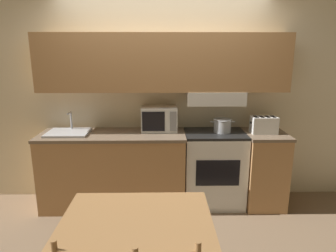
{
  "coord_description": "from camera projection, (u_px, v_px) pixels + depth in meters",
  "views": [
    {
      "loc": [
        -0.01,
        -3.71,
        1.86
      ],
      "look_at": [
        0.05,
        -0.54,
        1.07
      ],
      "focal_mm": 32.0,
      "sensor_mm": 36.0,
      "label": 1
    }
  ],
  "objects": [
    {
      "name": "stove_range",
      "position": [
        214.0,
        168.0,
        3.69
      ],
      "size": [
        0.72,
        0.54,
        0.92
      ],
      "color": "white",
      "rests_on": "ground_plane"
    },
    {
      "name": "microwave",
      "position": [
        159.0,
        119.0,
        3.63
      ],
      "size": [
        0.43,
        0.29,
        0.3
      ],
      "color": "white",
      "rests_on": "lower_counter_main"
    },
    {
      "name": "dining_table",
      "position": [
        137.0,
        233.0,
        2.07
      ],
      "size": [
        1.03,
        0.78,
        0.75
      ],
      "color": "#9E7042",
      "rests_on": "ground_plane"
    },
    {
      "name": "cooking_pot",
      "position": [
        222.0,
        125.0,
        3.58
      ],
      "size": [
        0.3,
        0.22,
        0.16
      ],
      "color": "#B7BABF",
      "rests_on": "stove_range"
    },
    {
      "name": "sink_basin",
      "position": [
        68.0,
        132.0,
        3.53
      ],
      "size": [
        0.48,
        0.39,
        0.24
      ],
      "color": "#B7BABF",
      "rests_on": "lower_counter_main"
    },
    {
      "name": "ground_plane",
      "position": [
        164.0,
        193.0,
        4.05
      ],
      "size": [
        16.0,
        16.0,
        0.0
      ],
      "primitive_type": "plane",
      "color": "#7F664C"
    },
    {
      "name": "wall_back",
      "position": [
        165.0,
        83.0,
        3.62
      ],
      "size": [
        5.31,
        0.38,
        2.55
      ],
      "color": "beige",
      "rests_on": "ground_plane"
    },
    {
      "name": "lower_counter_main",
      "position": [
        114.0,
        170.0,
        3.65
      ],
      "size": [
        1.72,
        0.59,
        0.92
      ],
      "color": "tan",
      "rests_on": "ground_plane"
    },
    {
      "name": "lower_counter_right_stub",
      "position": [
        263.0,
        169.0,
        3.68
      ],
      "size": [
        0.48,
        0.59,
        0.92
      ],
      "color": "tan",
      "rests_on": "ground_plane"
    },
    {
      "name": "toaster",
      "position": [
        264.0,
        125.0,
        3.53
      ],
      "size": [
        0.31,
        0.18,
        0.2
      ],
      "color": "white",
      "rests_on": "lower_counter_right_stub"
    }
  ]
}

